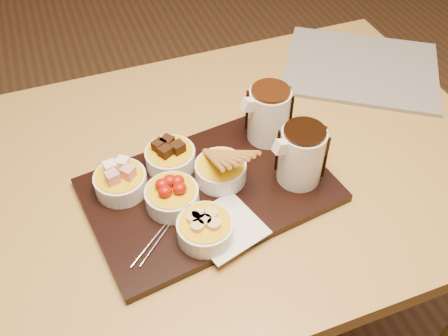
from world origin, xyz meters
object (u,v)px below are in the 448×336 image
object	(u,v)px
bowl_strawberries	(172,197)
pitcher_milk_chocolate	(269,115)
newspaper	(361,68)
serving_board	(210,190)
dining_table	(216,196)
pitcher_dark_chocolate	(301,156)

from	to	relation	value
bowl_strawberries	pitcher_milk_chocolate	world-z (taller)	pitcher_milk_chocolate
bowl_strawberries	newspaper	world-z (taller)	bowl_strawberries
pitcher_milk_chocolate	newspaper	size ratio (longest dim) A/B	0.31
pitcher_milk_chocolate	newspaper	world-z (taller)	pitcher_milk_chocolate
serving_board	newspaper	xyz separation A→B (m)	(0.50, 0.26, -0.00)
dining_table	serving_board	bearing A→B (deg)	-118.91
serving_board	newspaper	world-z (taller)	serving_board
dining_table	bowl_strawberries	bearing A→B (deg)	-143.82
pitcher_dark_chocolate	newspaper	world-z (taller)	pitcher_dark_chocolate
newspaper	bowl_strawberries	bearing A→B (deg)	-120.57
dining_table	serving_board	size ratio (longest dim) A/B	2.61
dining_table	pitcher_milk_chocolate	world-z (taller)	pitcher_milk_chocolate
pitcher_dark_chocolate	pitcher_milk_chocolate	bearing A→B (deg)	85.60
bowl_strawberries	newspaper	bearing A→B (deg)	25.34
serving_board	pitcher_milk_chocolate	xyz separation A→B (m)	(0.16, 0.09, 0.07)
pitcher_milk_chocolate	newspaper	bearing A→B (deg)	17.91
bowl_strawberries	pitcher_dark_chocolate	distance (m)	0.25
bowl_strawberries	newspaper	distance (m)	0.64
pitcher_dark_chocolate	pitcher_milk_chocolate	world-z (taller)	same
dining_table	pitcher_milk_chocolate	xyz separation A→B (m)	(0.13, 0.02, 0.18)
bowl_strawberries	pitcher_dark_chocolate	size ratio (longest dim) A/B	0.85
dining_table	newspaper	distance (m)	0.50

